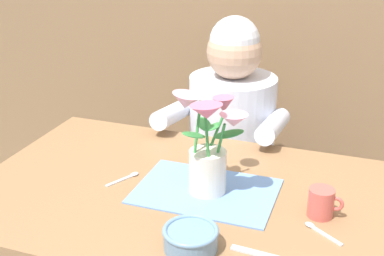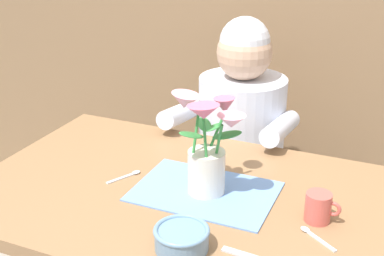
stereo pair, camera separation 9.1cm
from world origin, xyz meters
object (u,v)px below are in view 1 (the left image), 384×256
ceramic_bowl (191,238)px  seated_person (231,157)px  coffee_cup (322,202)px  flower_vase (209,147)px

ceramic_bowl → seated_person: bearing=99.0°
ceramic_bowl → coffee_cup: bearing=42.6°
coffee_cup → seated_person: bearing=124.1°
ceramic_bowl → coffee_cup: 0.38m
coffee_cup → ceramic_bowl: bearing=-137.4°
seated_person → flower_vase: 0.69m
seated_person → ceramic_bowl: size_ratio=8.35×
ceramic_bowl → coffee_cup: coffee_cup is taller
flower_vase → ceramic_bowl: flower_vase is taller
flower_vase → coffee_cup: size_ratio=3.23×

